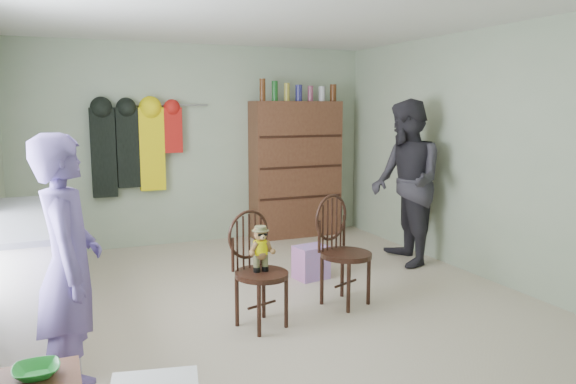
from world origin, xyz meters
name	(u,v)px	position (x,y,z in m)	size (l,w,h in m)	color
ground_plane	(271,301)	(0.00, 0.00, 0.00)	(5.00, 5.00, 0.00)	beige
room_walls	(250,123)	(0.00, 0.53, 1.58)	(5.00, 5.00, 5.00)	#ADBC9D
counter	(30,276)	(-1.95, 0.00, 0.47)	(0.64, 1.86, 0.94)	silver
bowl	(36,371)	(-1.87, -1.89, 0.55)	(0.21, 0.21, 0.05)	green
chair_front	(258,261)	(-0.30, -0.48, 0.53)	(0.52, 0.52, 0.92)	#331A12
chair_far	(341,246)	(0.55, -0.28, 0.52)	(0.56, 0.56, 0.97)	#331A12
striped_bag	(311,262)	(0.62, 0.47, 0.17)	(0.32, 0.25, 0.34)	pink
person_left	(69,269)	(-1.69, -1.09, 0.79)	(0.58, 0.38, 1.59)	#604E90
person_right	(406,183)	(1.80, 0.56, 0.91)	(0.88, 0.69, 1.82)	#2D2B33
dresser	(296,168)	(1.25, 2.30, 0.91)	(1.20, 0.39, 2.08)	brown
coat_rack	(134,147)	(-0.83, 2.38, 1.25)	(1.42, 0.12, 1.09)	#99999E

